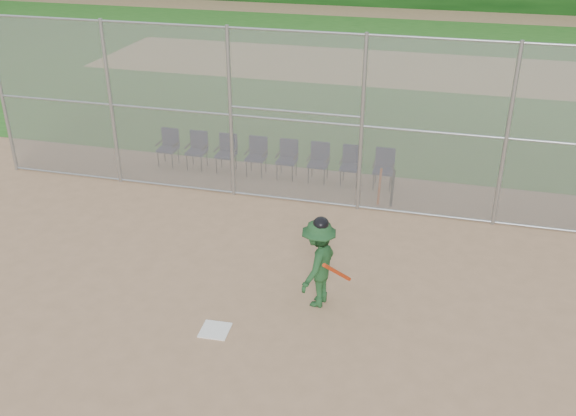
# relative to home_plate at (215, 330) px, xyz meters

# --- Properties ---
(ground) EXTENTS (100.00, 100.00, 0.00)m
(ground) POSITION_rel_home_plate_xyz_m (0.58, 0.11, -0.01)
(ground) COLOR tan
(ground) RESTS_ON ground
(grass_strip) EXTENTS (100.00, 100.00, 0.00)m
(grass_strip) POSITION_rel_home_plate_xyz_m (0.58, 18.11, -0.01)
(grass_strip) COLOR #27641E
(grass_strip) RESTS_ON ground
(dirt_patch_far) EXTENTS (24.00, 24.00, 0.00)m
(dirt_patch_far) POSITION_rel_home_plate_xyz_m (0.58, 18.11, -0.00)
(dirt_patch_far) COLOR tan
(dirt_patch_far) RESTS_ON ground
(backstop_fence) EXTENTS (16.09, 0.09, 4.00)m
(backstop_fence) POSITION_rel_home_plate_xyz_m (0.58, 5.11, 2.06)
(backstop_fence) COLOR gray
(backstop_fence) RESTS_ON ground
(home_plate) EXTENTS (0.50, 0.50, 0.02)m
(home_plate) POSITION_rel_home_plate_xyz_m (0.00, 0.00, 0.00)
(home_plate) COLOR white
(home_plate) RESTS_ON ground
(batter_at_plate) EXTENTS (1.02, 1.29, 1.72)m
(batter_at_plate) POSITION_rel_home_plate_xyz_m (1.48, 1.21, 0.82)
(batter_at_plate) COLOR #1D4923
(batter_at_plate) RESTS_ON ground
(spare_bats) EXTENTS (0.36, 0.35, 0.83)m
(spare_bats) POSITION_rel_home_plate_xyz_m (2.16, 5.54, 0.40)
(spare_bats) COLOR #D84C14
(spare_bats) RESTS_ON ground
(chair_0) EXTENTS (0.54, 0.52, 0.96)m
(chair_0) POSITION_rel_home_plate_xyz_m (-3.69, 6.39, 0.47)
(chair_0) COLOR #10183C
(chair_0) RESTS_ON ground
(chair_1) EXTENTS (0.54, 0.52, 0.96)m
(chair_1) POSITION_rel_home_plate_xyz_m (-2.87, 6.39, 0.47)
(chair_1) COLOR #10183C
(chair_1) RESTS_ON ground
(chair_2) EXTENTS (0.54, 0.52, 0.96)m
(chair_2) POSITION_rel_home_plate_xyz_m (-2.06, 6.39, 0.47)
(chair_2) COLOR #10183C
(chair_2) RESTS_ON ground
(chair_3) EXTENTS (0.54, 0.52, 0.96)m
(chair_3) POSITION_rel_home_plate_xyz_m (-1.25, 6.39, 0.47)
(chair_3) COLOR #10183C
(chair_3) RESTS_ON ground
(chair_4) EXTENTS (0.54, 0.52, 0.96)m
(chair_4) POSITION_rel_home_plate_xyz_m (-0.44, 6.39, 0.47)
(chair_4) COLOR #10183C
(chair_4) RESTS_ON ground
(chair_5) EXTENTS (0.54, 0.52, 0.96)m
(chair_5) POSITION_rel_home_plate_xyz_m (0.37, 6.39, 0.47)
(chair_5) COLOR #10183C
(chair_5) RESTS_ON ground
(chair_6) EXTENTS (0.54, 0.52, 0.96)m
(chair_6) POSITION_rel_home_plate_xyz_m (1.18, 6.39, 0.47)
(chair_6) COLOR #10183C
(chair_6) RESTS_ON ground
(chair_7) EXTENTS (0.54, 0.52, 0.96)m
(chair_7) POSITION_rel_home_plate_xyz_m (1.99, 6.39, 0.47)
(chair_7) COLOR #10183C
(chair_7) RESTS_ON ground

